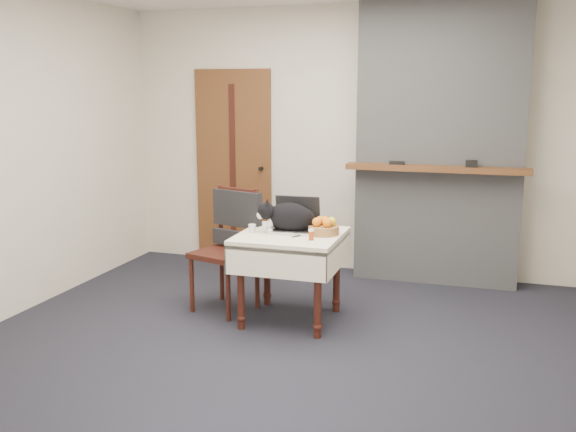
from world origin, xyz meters
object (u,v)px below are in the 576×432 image
cat (291,218)px  door (234,167)px  chair (232,232)px  pill_bottle (311,234)px  cream_jar (252,228)px  laptop (295,222)px  fruit_basket (324,227)px  side_table (291,248)px

cat → door: bearing=104.4°
cat → chair: chair is taller
pill_bottle → cream_jar: bearing=167.5°
door → chair: (0.55, -1.41, -0.36)m
laptop → fruit_basket: 0.26m
laptop → pill_bottle: laptop is taller
side_table → fruit_basket: bearing=11.6°
door → pill_bottle: bearing=-52.8°
cream_jar → fruit_basket: (0.55, 0.10, 0.02)m
laptop → cat: bearing=-111.3°
door → chair: size_ratio=1.99×
door → fruit_basket: size_ratio=8.45×
pill_bottle → fruit_basket: (0.04, 0.22, 0.01)m
fruit_basket → laptop: bearing=166.1°
door → pill_bottle: size_ratio=23.92×
side_table → fruit_basket: fruit_basket is taller
side_table → laptop: (0.00, 0.11, 0.18)m
cat → cream_jar: size_ratio=8.56×
cream_jar → chair: 0.35m
cream_jar → fruit_basket: size_ratio=0.27×
side_table → pill_bottle: 0.31m
pill_bottle → fruit_basket: fruit_basket is taller
fruit_basket → side_table: bearing=-168.4°
fruit_basket → cat: bearing=179.4°
side_table → fruit_basket: (0.25, 0.05, 0.17)m
laptop → cream_jar: size_ratio=5.73×
cat → chair: size_ratio=0.55×
laptop → fruit_basket: laptop is taller
pill_bottle → laptop: bearing=126.7°
cat → chair: bearing=147.3°
laptop → cream_jar: laptop is taller
chair → cream_jar: bearing=-23.1°
side_table → cream_jar: bearing=-170.0°
chair → laptop: bearing=11.3°
pill_bottle → chair: bearing=156.9°
pill_bottle → chair: size_ratio=0.08×
laptop → cream_jar: bearing=-154.0°
laptop → door: bearing=124.5°
cat → pill_bottle: bearing=-65.5°
pill_bottle → chair: chair is taller
door → laptop: (1.12, -1.46, -0.23)m
side_table → cat: cat is taller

